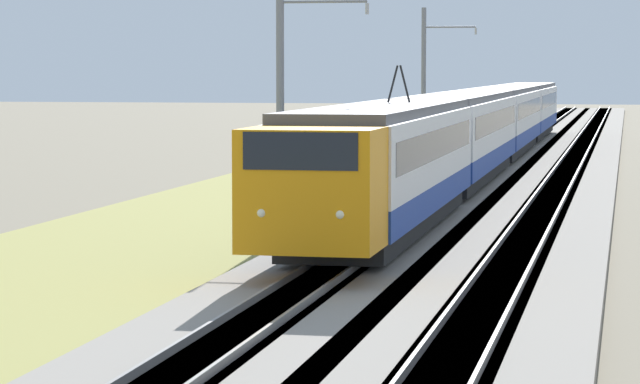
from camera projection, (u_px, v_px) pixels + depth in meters
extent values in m
cube|color=gray|center=(449.00, 194.00, 56.04)|extent=(240.00, 4.40, 0.30)
cube|color=gray|center=(554.00, 196.00, 55.27)|extent=(240.00, 4.40, 0.30)
cube|color=#4C4238|center=(449.00, 194.00, 56.04)|extent=(240.00, 1.57, 0.30)
cube|color=gray|center=(434.00, 188.00, 56.13)|extent=(240.00, 0.07, 0.15)
cube|color=gray|center=(463.00, 189.00, 55.92)|extent=(240.00, 0.07, 0.15)
cube|color=#4C4238|center=(554.00, 196.00, 55.27)|extent=(240.00, 1.57, 0.30)
cube|color=gray|center=(539.00, 190.00, 55.36)|extent=(240.00, 0.07, 0.15)
cube|color=gray|center=(569.00, 190.00, 55.15)|extent=(240.00, 0.07, 0.15)
cube|color=#99934C|center=(272.00, 194.00, 57.39)|extent=(240.00, 8.46, 0.12)
cube|color=orange|center=(312.00, 189.00, 31.74)|extent=(2.40, 2.85, 2.56)
cube|color=black|center=(309.00, 149.00, 31.32)|extent=(1.73, 2.38, 0.77)
sphere|color=#F2EAC6|center=(262.00, 213.00, 30.82)|extent=(0.20, 0.20, 0.20)
sphere|color=#F2EAC6|center=(340.00, 214.00, 30.49)|extent=(0.20, 0.20, 0.20)
cube|color=navy|center=(385.00, 195.00, 41.21)|extent=(16.84, 2.97, 0.72)
cube|color=silver|center=(385.00, 148.00, 41.11)|extent=(16.84, 2.97, 1.85)
cube|color=black|center=(385.00, 143.00, 41.10)|extent=(15.50, 2.99, 0.77)
cube|color=#515156|center=(385.00, 110.00, 41.02)|extent=(16.84, 2.73, 0.25)
cube|color=black|center=(385.00, 218.00, 41.26)|extent=(16.00, 2.53, 0.55)
cylinder|color=black|center=(316.00, 239.00, 34.89)|extent=(0.86, 0.12, 0.86)
cylinder|color=black|center=(362.00, 240.00, 34.68)|extent=(0.86, 0.12, 0.86)
cube|color=navy|center=(460.00, 156.00, 59.42)|extent=(19.24, 2.97, 0.72)
cube|color=silver|center=(460.00, 124.00, 59.31)|extent=(19.24, 2.97, 1.85)
cube|color=black|center=(460.00, 120.00, 59.30)|extent=(17.70, 2.99, 0.77)
cube|color=#515156|center=(460.00, 97.00, 59.23)|extent=(19.24, 2.73, 0.25)
cube|color=black|center=(459.00, 172.00, 59.47)|extent=(18.28, 2.53, 0.55)
cube|color=navy|center=(501.00, 135.00, 78.79)|extent=(19.24, 2.97, 0.72)
cube|color=silver|center=(501.00, 110.00, 78.69)|extent=(19.24, 2.97, 1.85)
cube|color=black|center=(501.00, 107.00, 78.68)|extent=(17.70, 2.99, 0.77)
cube|color=#515156|center=(502.00, 90.00, 78.60)|extent=(19.24, 2.73, 0.25)
cube|color=black|center=(501.00, 147.00, 78.85)|extent=(18.28, 2.53, 0.55)
cube|color=navy|center=(526.00, 122.00, 98.17)|extent=(19.24, 2.97, 0.72)
cube|color=silver|center=(527.00, 102.00, 98.06)|extent=(19.24, 2.97, 1.85)
cube|color=black|center=(527.00, 100.00, 98.05)|extent=(17.70, 2.99, 0.77)
cube|color=#515156|center=(527.00, 86.00, 97.98)|extent=(19.24, 2.73, 0.25)
cube|color=black|center=(526.00, 131.00, 98.22)|extent=(18.28, 2.53, 0.55)
cylinder|color=black|center=(393.00, 84.00, 43.47)|extent=(0.06, 0.33, 1.08)
cylinder|color=black|center=(405.00, 84.00, 43.40)|extent=(0.06, 0.33, 1.08)
cube|color=black|center=(339.00, 277.00, 34.86)|extent=(0.10, 0.10, 0.00)
cylinder|color=slate|center=(280.00, 107.00, 41.25)|extent=(0.22, 0.22, 7.50)
cylinder|color=slate|center=(323.00, 2.00, 40.78)|extent=(0.08, 2.40, 0.08)
cylinder|color=#B2ADA8|center=(367.00, 9.00, 40.56)|extent=(0.10, 0.10, 0.30)
cylinder|color=slate|center=(424.00, 90.00, 70.01)|extent=(0.22, 0.22, 7.61)
cylinder|color=slate|center=(450.00, 27.00, 69.53)|extent=(0.08, 2.40, 0.08)
cylinder|color=#B2ADA8|center=(476.00, 31.00, 69.31)|extent=(0.10, 0.10, 0.30)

